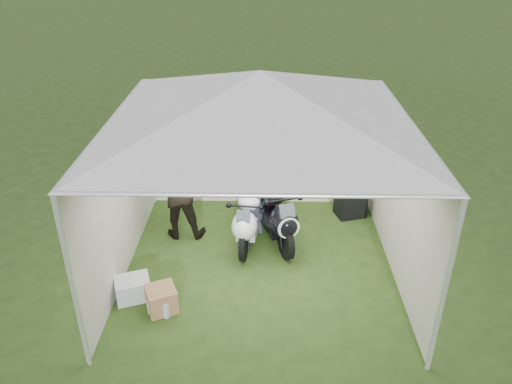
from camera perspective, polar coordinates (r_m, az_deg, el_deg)
ground at (r=7.74m, az=0.40°, el=-8.28°), size 80.00×80.00×0.00m
canopy_tent at (r=6.58m, az=0.48°, el=10.24°), size 5.66×5.66×3.00m
motorcycle_white at (r=8.04m, az=-0.84°, el=-2.62°), size 0.52×1.76×0.87m
motorcycle_black at (r=8.08m, az=2.06°, el=-2.09°), size 0.86×1.87×0.95m
paddock_stand at (r=9.00m, az=0.20°, el=-1.54°), size 0.43×0.34×0.28m
person_dark_jacket at (r=8.13m, az=-8.91°, el=0.34°), size 0.84×0.66×1.70m
person_blue_jacket at (r=7.97m, az=-0.49°, el=-0.02°), size 0.69×0.73×1.67m
equipment_box at (r=9.03m, az=10.74°, el=-1.25°), size 0.57×0.51×0.48m
crate_0 at (r=7.25m, az=-13.89°, el=-10.64°), size 0.56×0.50×0.31m
crate_1 at (r=6.97m, az=-10.74°, el=-11.92°), size 0.50×0.50×0.34m
crate_2 at (r=6.98m, az=-10.68°, el=-12.49°), size 0.37×0.34×0.22m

